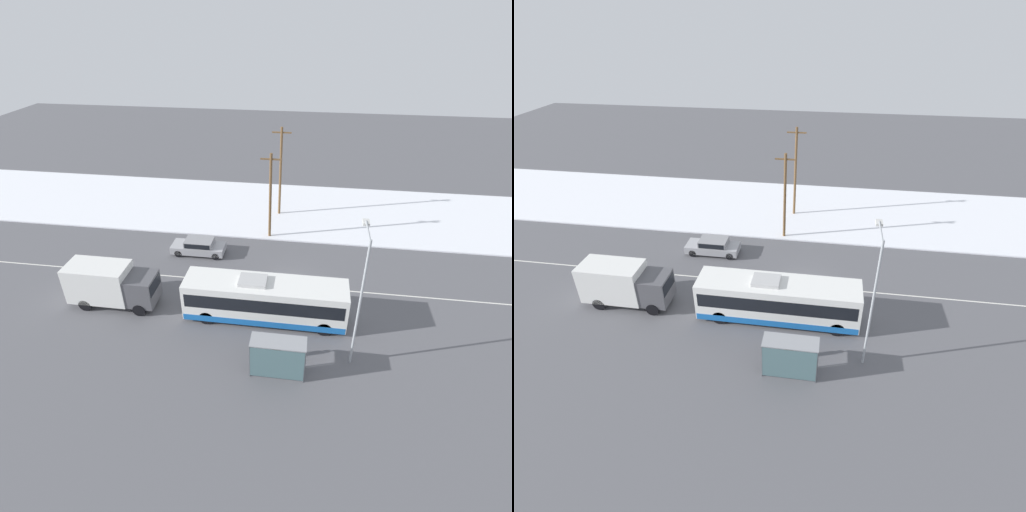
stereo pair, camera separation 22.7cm
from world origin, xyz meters
TOP-DOWN VIEW (x-y plane):
  - ground_plane at (0.00, 0.00)m, footprint 120.00×120.00m
  - snow_lot at (0.00, 13.40)m, footprint 80.00×13.21m
  - lane_marking_center at (0.00, 0.00)m, footprint 60.00×0.12m
  - city_bus at (-1.48, -3.83)m, footprint 10.74×2.57m
  - box_truck at (-12.30, -3.80)m, footprint 6.17×2.30m
  - sedan_car at (-8.07, 3.66)m, footprint 4.51×1.80m
  - pedestrian_at_stop at (-0.35, -7.46)m, footprint 0.57×0.25m
  - bus_shelter at (-0.15, -8.76)m, footprint 3.14×1.20m
  - streetlamp at (4.07, -6.62)m, footprint 0.36×2.68m
  - utility_pole_roadside at (-2.43, 7.43)m, footprint 1.80×0.24m
  - utility_pole_snowlot at (-2.00, 12.27)m, footprint 1.80×0.24m

SIDE VIEW (x-z plane):
  - ground_plane at x=0.00m, z-range 0.00..0.00m
  - lane_marking_center at x=0.00m, z-range 0.00..0.00m
  - snow_lot at x=0.00m, z-range 0.00..0.12m
  - sedan_car at x=-8.07m, z-range 0.07..1.44m
  - pedestrian_at_stop at x=-0.35m, z-range 0.18..1.75m
  - city_bus at x=-1.48m, z-range -0.03..3.08m
  - bus_shelter at x=-0.15m, z-range 0.48..2.88m
  - box_truck at x=-12.30m, z-range 0.15..3.27m
  - utility_pole_roadside at x=-2.43m, z-range 0.19..8.03m
  - utility_pole_snowlot at x=-2.00m, z-range 0.19..8.97m
  - streetlamp at x=4.07m, z-range 1.03..9.43m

